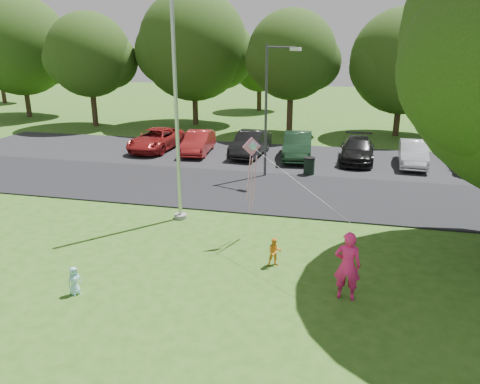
% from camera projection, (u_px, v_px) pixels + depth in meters
% --- Properties ---
extents(ground, '(120.00, 120.00, 0.00)m').
position_uv_depth(ground, '(238.00, 293.00, 12.99)').
color(ground, '#2C5716').
rests_on(ground, ground).
extents(park_road, '(60.00, 6.00, 0.06)m').
position_uv_depth(park_road, '(284.00, 193.00, 21.30)').
color(park_road, black).
rests_on(park_road, ground).
extents(parking_strip, '(42.00, 7.00, 0.06)m').
position_uv_depth(parking_strip, '(299.00, 159.00, 27.31)').
color(parking_strip, black).
rests_on(parking_strip, ground).
extents(flagpole, '(0.50, 0.50, 10.00)m').
position_uv_depth(flagpole, '(176.00, 112.00, 17.07)').
color(flagpole, '#B7BABF').
rests_on(flagpole, ground).
extents(street_lamp, '(1.75, 0.81, 6.50)m').
position_uv_depth(street_lamp, '(271.00, 100.00, 22.57)').
color(street_lamp, '#3F3F44').
rests_on(street_lamp, ground).
extents(trash_can, '(0.59, 0.59, 0.94)m').
position_uv_depth(trash_can, '(309.00, 166.00, 23.98)').
color(trash_can, black).
rests_on(trash_can, ground).
extents(tree_row, '(64.35, 11.94, 10.88)m').
position_uv_depth(tree_row, '(338.00, 53.00, 33.26)').
color(tree_row, '#332316').
rests_on(tree_row, ground).
extents(horizon_trees, '(77.46, 7.20, 7.02)m').
position_uv_depth(horizon_trees, '(369.00, 67.00, 42.09)').
color(horizon_trees, '#332316').
rests_on(horizon_trees, ground).
extents(parked_cars, '(20.45, 5.05, 1.49)m').
position_uv_depth(parked_cars, '(302.00, 147.00, 27.06)').
color(parked_cars, maroon).
rests_on(parked_cars, ground).
extents(woman, '(0.73, 0.51, 1.94)m').
position_uv_depth(woman, '(347.00, 266.00, 12.44)').
color(woman, '#F62074').
rests_on(woman, ground).
extents(child_yellow, '(0.53, 0.47, 0.92)m').
position_uv_depth(child_yellow, '(275.00, 252.00, 14.41)').
color(child_yellow, '#FF9C28').
rests_on(child_yellow, ground).
extents(child_blue, '(0.41, 0.47, 0.81)m').
position_uv_depth(child_blue, '(74.00, 281.00, 12.81)').
color(child_blue, '#9ADFEC').
rests_on(child_blue, ground).
extents(kite, '(3.60, 3.54, 2.77)m').
position_uv_depth(kite, '(253.00, 160.00, 15.51)').
color(kite, pink).
rests_on(kite, ground).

